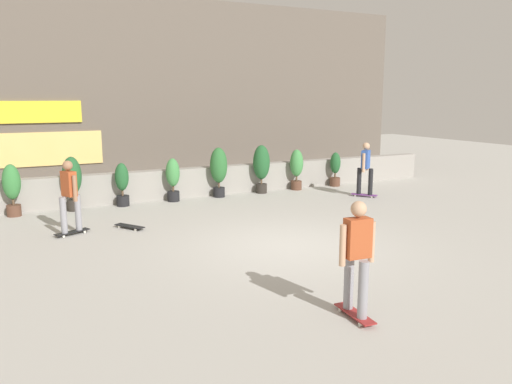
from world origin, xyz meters
The scene contains 15 objects.
ground_plane centered at (0.00, 0.00, 0.00)m, with size 48.00×48.00×0.00m, color #B2AFA8.
planter_wall centered at (0.00, 6.00, 0.45)m, with size 18.00×0.40×0.90m, color gray.
building_backdrop centered at (-0.01, 10.00, 3.25)m, with size 20.00×2.08×6.50m.
potted_plant_0 centered at (-5.07, 5.55, 0.78)m, with size 0.45×0.45×1.37m.
potted_plant_1 centered at (-3.58, 5.55, 0.87)m, with size 0.51×0.51×1.49m.
potted_plant_2 centered at (-2.24, 5.55, 0.67)m, with size 0.38×0.38×1.24m.
potted_plant_3 centered at (-0.74, 5.55, 0.71)m, with size 0.41×0.41×1.29m.
potted_plant_4 centered at (0.73, 5.55, 0.90)m, with size 0.54×0.54×1.54m.
potted_plant_5 centered at (2.22, 5.55, 0.91)m, with size 0.54×0.54×1.56m.
potted_plant_6 centered at (3.54, 5.55, 0.77)m, with size 0.44×0.44×1.35m.
potted_plant_7 centered at (5.11, 5.55, 0.62)m, with size 0.36×0.36×1.18m.
skater_foreground centered at (4.81, 3.54, 0.94)m, with size 0.64×0.76×1.70m.
skater_by_wall_left centered at (-0.93, -3.49, 0.94)m, with size 0.56×0.81×1.70m.
skater_by_wall_right centered at (-3.94, 2.96, 0.94)m, with size 0.81×0.52×1.70m.
skateboard_near_camera centered at (-2.65, 2.90, 0.06)m, with size 0.60×0.78×0.08m.
Camera 1 is at (-5.21, -8.92, 3.10)m, focal length 35.74 mm.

